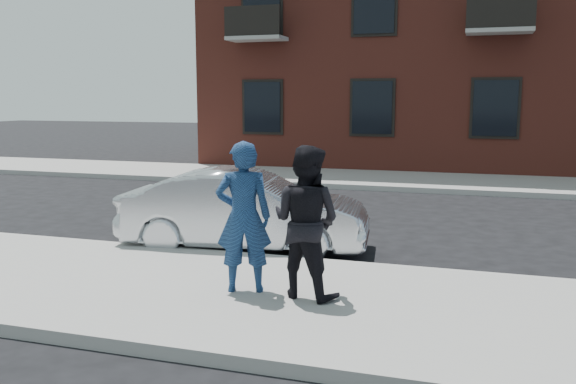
% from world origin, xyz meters
% --- Properties ---
extents(ground, '(100.00, 100.00, 0.00)m').
position_xyz_m(ground, '(0.00, 0.00, 0.00)').
color(ground, black).
rests_on(ground, ground).
extents(near_sidewalk, '(50.00, 3.50, 0.15)m').
position_xyz_m(near_sidewalk, '(0.00, -0.25, 0.07)').
color(near_sidewalk, gray).
rests_on(near_sidewalk, ground).
extents(near_curb, '(50.00, 0.10, 0.15)m').
position_xyz_m(near_curb, '(0.00, 1.55, 0.07)').
color(near_curb, '#999691').
rests_on(near_curb, ground).
extents(far_sidewalk, '(50.00, 3.50, 0.15)m').
position_xyz_m(far_sidewalk, '(0.00, 11.25, 0.07)').
color(far_sidewalk, gray).
rests_on(far_sidewalk, ground).
extents(far_curb, '(50.00, 0.10, 0.15)m').
position_xyz_m(far_curb, '(0.00, 9.45, 0.07)').
color(far_curb, '#999691').
rests_on(far_curb, ground).
extents(silver_sedan, '(4.21, 1.94, 1.34)m').
position_xyz_m(silver_sedan, '(-3.95, 2.30, 0.67)').
color(silver_sedan, '#B7BABF').
rests_on(silver_sedan, ground).
extents(man_hoodie, '(0.79, 0.64, 1.86)m').
position_xyz_m(man_hoodie, '(-3.00, -0.17, 1.08)').
color(man_hoodie, navy).
rests_on(man_hoodie, near_sidewalk).
extents(man_peacoat, '(1.03, 0.89, 1.82)m').
position_xyz_m(man_peacoat, '(-2.22, -0.12, 1.06)').
color(man_peacoat, black).
rests_on(man_peacoat, near_sidewalk).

